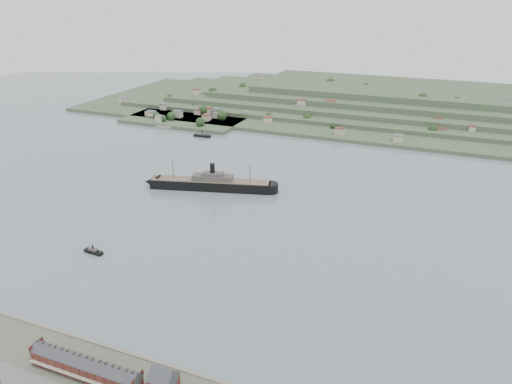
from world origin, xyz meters
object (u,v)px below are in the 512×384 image
at_px(gabled_building, 163,382).
at_px(tugboat, 93,251).
at_px(steamship, 207,183).
at_px(terrace_row, 85,367).

xyz_separation_m(gabled_building, tugboat, (-109.12, 87.69, -6.69)).
xyz_separation_m(gabled_building, steamship, (-92.41, 214.75, -3.02)).
height_order(steamship, tugboat, steamship).
bearing_deg(steamship, tugboat, -97.49).
bearing_deg(gabled_building, tugboat, 141.21).
relative_size(terrace_row, tugboat, 4.00).
height_order(terrace_row, steamship, steamship).
relative_size(gabled_building, steamship, 0.12).
distance_m(steamship, tugboat, 128.20).
distance_m(terrace_row, steamship, 225.56).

